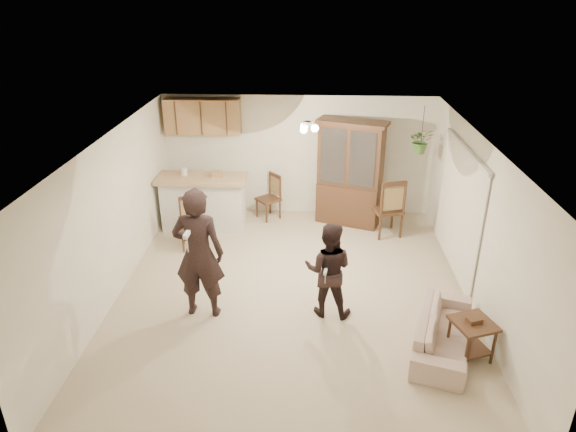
{
  "coord_description": "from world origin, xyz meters",
  "views": [
    {
      "loc": [
        0.26,
        -6.93,
        4.53
      ],
      "look_at": [
        -0.08,
        0.4,
        1.18
      ],
      "focal_mm": 32.0,
      "sensor_mm": 36.0,
      "label": 1
    }
  ],
  "objects_px": {
    "china_hutch": "(350,174)",
    "chair_hutch_right": "(386,219)",
    "chair_bar": "(192,234)",
    "adult": "(199,260)",
    "chair_hutch_left": "(268,206)",
    "child": "(328,273)",
    "side_table": "(471,339)",
    "sofa": "(444,325)"
  },
  "relations": [
    {
      "from": "sofa",
      "to": "chair_hutch_right",
      "type": "height_order",
      "value": "chair_hutch_right"
    },
    {
      "from": "china_hutch",
      "to": "side_table",
      "type": "height_order",
      "value": "china_hutch"
    },
    {
      "from": "adult",
      "to": "child",
      "type": "bearing_deg",
      "value": -174.5
    },
    {
      "from": "child",
      "to": "chair_bar",
      "type": "xyz_separation_m",
      "value": [
        -2.46,
        1.97,
        -0.41
      ]
    },
    {
      "from": "adult",
      "to": "chair_hutch_left",
      "type": "bearing_deg",
      "value": -98.79
    },
    {
      "from": "chair_hutch_right",
      "to": "chair_hutch_left",
      "type": "bearing_deg",
      "value": -30.88
    },
    {
      "from": "adult",
      "to": "chair_bar",
      "type": "distance_m",
      "value": 2.24
    },
    {
      "from": "sofa",
      "to": "chair_hutch_left",
      "type": "bearing_deg",
      "value": 50.91
    },
    {
      "from": "chair_hutch_right",
      "to": "china_hutch",
      "type": "bearing_deg",
      "value": -52.03
    },
    {
      "from": "china_hutch",
      "to": "chair_bar",
      "type": "bearing_deg",
      "value": -136.95
    },
    {
      "from": "adult",
      "to": "sofa",
      "type": "bearing_deg",
      "value": 172.0
    },
    {
      "from": "chair_hutch_left",
      "to": "china_hutch",
      "type": "bearing_deg",
      "value": 45.06
    },
    {
      "from": "adult",
      "to": "child",
      "type": "xyz_separation_m",
      "value": [
        1.86,
        0.09,
        -0.22
      ]
    },
    {
      "from": "sofa",
      "to": "chair_bar",
      "type": "xyz_separation_m",
      "value": [
        -4.0,
        2.71,
        -0.1
      ]
    },
    {
      "from": "adult",
      "to": "chair_hutch_right",
      "type": "relative_size",
      "value": 1.52
    },
    {
      "from": "adult",
      "to": "side_table",
      "type": "height_order",
      "value": "adult"
    },
    {
      "from": "chair_bar",
      "to": "chair_hutch_right",
      "type": "bearing_deg",
      "value": -2.5
    },
    {
      "from": "china_hutch",
      "to": "chair_bar",
      "type": "relative_size",
      "value": 2.22
    },
    {
      "from": "adult",
      "to": "child",
      "type": "distance_m",
      "value": 1.88
    },
    {
      "from": "chair_bar",
      "to": "side_table",
      "type": "bearing_deg",
      "value": -47.53
    },
    {
      "from": "adult",
      "to": "side_table",
      "type": "xyz_separation_m",
      "value": [
        3.71,
        -0.83,
        -0.61
      ]
    },
    {
      "from": "china_hutch",
      "to": "chair_hutch_right",
      "type": "distance_m",
      "value": 1.14
    },
    {
      "from": "chair_hutch_right",
      "to": "adult",
      "type": "bearing_deg",
      "value": 26.88
    },
    {
      "from": "child",
      "to": "side_table",
      "type": "height_order",
      "value": "child"
    },
    {
      "from": "adult",
      "to": "chair_hutch_left",
      "type": "xyz_separation_m",
      "value": [
        0.7,
        3.44,
        -0.63
      ]
    },
    {
      "from": "chair_bar",
      "to": "chair_hutch_left",
      "type": "xyz_separation_m",
      "value": [
        1.3,
        1.38,
        -0.0
      ]
    },
    {
      "from": "sofa",
      "to": "chair_bar",
      "type": "height_order",
      "value": "chair_bar"
    },
    {
      "from": "sofa",
      "to": "china_hutch",
      "type": "height_order",
      "value": "china_hutch"
    },
    {
      "from": "china_hutch",
      "to": "chair_hutch_left",
      "type": "height_order",
      "value": "china_hutch"
    },
    {
      "from": "adult",
      "to": "china_hutch",
      "type": "distance_m",
      "value": 4.07
    },
    {
      "from": "sofa",
      "to": "adult",
      "type": "bearing_deg",
      "value": 96.75
    },
    {
      "from": "child",
      "to": "adult",
      "type": "bearing_deg",
      "value": 12.0
    },
    {
      "from": "china_hutch",
      "to": "chair_hutch_left",
      "type": "xyz_separation_m",
      "value": [
        -1.65,
        0.13,
        -0.78
      ]
    },
    {
      "from": "china_hutch",
      "to": "chair_hutch_right",
      "type": "height_order",
      "value": "china_hutch"
    },
    {
      "from": "china_hutch",
      "to": "chair_hutch_left",
      "type": "distance_m",
      "value": 1.84
    },
    {
      "from": "adult",
      "to": "chair_hutch_right",
      "type": "bearing_deg",
      "value": -135.01
    },
    {
      "from": "child",
      "to": "chair_bar",
      "type": "distance_m",
      "value": 3.18
    },
    {
      "from": "chair_hutch_right",
      "to": "chair_bar",
      "type": "bearing_deg",
      "value": -4.2
    },
    {
      "from": "adult",
      "to": "child",
      "type": "height_order",
      "value": "adult"
    },
    {
      "from": "side_table",
      "to": "chair_bar",
      "type": "height_order",
      "value": "chair_bar"
    },
    {
      "from": "china_hutch",
      "to": "chair_hutch_right",
      "type": "bearing_deg",
      "value": -16.56
    },
    {
      "from": "adult",
      "to": "china_hutch",
      "type": "bearing_deg",
      "value": -122.68
    }
  ]
}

